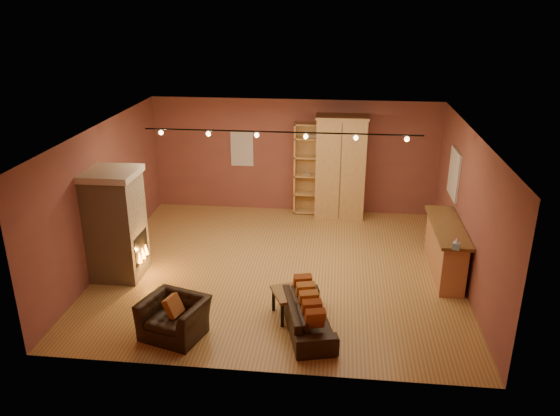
# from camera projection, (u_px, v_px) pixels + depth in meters

# --- Properties ---
(floor) EXTENTS (7.00, 7.00, 0.00)m
(floor) POSITION_uv_depth(u_px,v_px,m) (280.00, 268.00, 10.90)
(floor) COLOR olive
(floor) RESTS_ON ground
(ceiling) EXTENTS (7.00, 7.00, 0.00)m
(ceiling) POSITION_uv_depth(u_px,v_px,m) (280.00, 130.00, 9.89)
(ceiling) COLOR #59301C
(ceiling) RESTS_ON back_wall
(back_wall) EXTENTS (7.00, 0.02, 2.80)m
(back_wall) POSITION_uv_depth(u_px,v_px,m) (294.00, 156.00, 13.41)
(back_wall) COLOR brown
(back_wall) RESTS_ON floor
(left_wall) EXTENTS (0.02, 6.50, 2.80)m
(left_wall) POSITION_uv_depth(u_px,v_px,m) (104.00, 196.00, 10.76)
(left_wall) COLOR brown
(left_wall) RESTS_ON floor
(right_wall) EXTENTS (0.02, 6.50, 2.80)m
(right_wall) POSITION_uv_depth(u_px,v_px,m) (469.00, 210.00, 10.04)
(right_wall) COLOR brown
(right_wall) RESTS_ON floor
(fireplace) EXTENTS (1.01, 0.98, 2.12)m
(fireplace) POSITION_uv_depth(u_px,v_px,m) (116.00, 224.00, 10.27)
(fireplace) COLOR tan
(fireplace) RESTS_ON floor
(back_window) EXTENTS (0.56, 0.04, 0.86)m
(back_window) POSITION_uv_depth(u_px,v_px,m) (242.00, 149.00, 13.47)
(back_window) COLOR silver
(back_window) RESTS_ON back_wall
(bookcase) EXTENTS (0.93, 0.36, 2.27)m
(bookcase) POSITION_uv_depth(u_px,v_px,m) (313.00, 168.00, 13.34)
(bookcase) COLOR tan
(bookcase) RESTS_ON floor
(armoire) EXTENTS (1.23, 0.70, 2.50)m
(armoire) POSITION_uv_depth(u_px,v_px,m) (340.00, 167.00, 13.05)
(armoire) COLOR tan
(armoire) RESTS_ON floor
(bar_counter) EXTENTS (0.57, 2.10, 1.01)m
(bar_counter) POSITION_uv_depth(u_px,v_px,m) (445.00, 249.00, 10.55)
(bar_counter) COLOR tan
(bar_counter) RESTS_ON floor
(tissue_box) EXTENTS (0.15, 0.15, 0.22)m
(tissue_box) POSITION_uv_depth(u_px,v_px,m) (456.00, 244.00, 9.35)
(tissue_box) COLOR #86BED7
(tissue_box) RESTS_ON bar_counter
(right_window) EXTENTS (0.05, 0.90, 1.00)m
(right_window) POSITION_uv_depth(u_px,v_px,m) (454.00, 174.00, 11.25)
(right_window) COLOR silver
(right_window) RESTS_ON right_wall
(loveseat) EXTENTS (0.88, 1.75, 0.72)m
(loveseat) POSITION_uv_depth(u_px,v_px,m) (308.00, 310.00, 8.78)
(loveseat) COLOR black
(loveseat) RESTS_ON floor
(armchair) EXTENTS (1.10, 0.87, 0.84)m
(armchair) POSITION_uv_depth(u_px,v_px,m) (174.00, 312.00, 8.61)
(armchair) COLOR black
(armchair) RESTS_ON floor
(coffee_table) EXTENTS (0.81, 0.81, 0.47)m
(coffee_table) POSITION_uv_depth(u_px,v_px,m) (293.00, 295.00, 9.13)
(coffee_table) COLOR brown
(coffee_table) RESTS_ON floor
(track_rail) EXTENTS (5.20, 0.09, 0.13)m
(track_rail) POSITION_uv_depth(u_px,v_px,m) (281.00, 134.00, 10.12)
(track_rail) COLOR black
(track_rail) RESTS_ON ceiling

